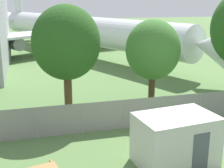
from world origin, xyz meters
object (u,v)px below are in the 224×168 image
Objects in this scene: airplane at (74,29)px; tree_far_right at (66,43)px; tree_near_hangar at (153,50)px; portable_cabin at (175,140)px.

airplane is 6.21× the size of tree_far_right.
airplane reaches higher than tree_near_hangar.
airplane is 7.22× the size of tree_near_hangar.
airplane is at bearing 94.39° from tree_near_hangar.
tree_near_hangar is at bearing -20.11° from airplane.
portable_cabin is at bearing -104.54° from tree_near_hangar.
portable_cabin is 8.74m from tree_near_hangar.
tree_near_hangar is 0.86× the size of tree_far_right.
airplane is at bearing 80.39° from tree_far_right.
portable_cabin is at bearing -24.84° from airplane.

